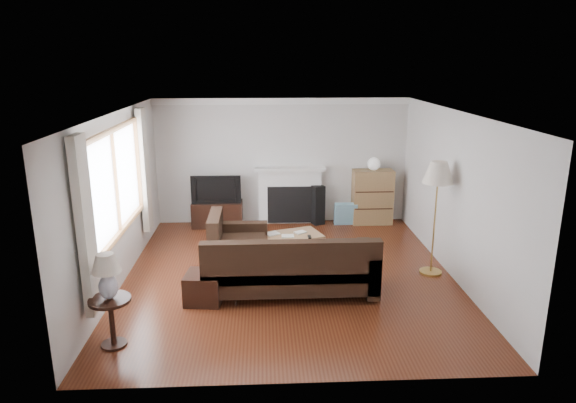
{
  "coord_description": "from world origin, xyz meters",
  "views": [
    {
      "loc": [
        -0.38,
        -7.34,
        3.24
      ],
      "look_at": [
        0.0,
        0.3,
        1.1
      ],
      "focal_mm": 32.0,
      "sensor_mm": 36.0,
      "label": 1
    }
  ],
  "objects_px": {
    "coffee_table": "(287,247)",
    "floor_lamp": "(435,219)",
    "bookshelf": "(372,197)",
    "tv_stand": "(217,214)",
    "side_table": "(112,322)",
    "sectional_sofa": "(290,265)"
  },
  "relations": [
    {
      "from": "coffee_table",
      "to": "side_table",
      "type": "relative_size",
      "value": 1.85
    },
    {
      "from": "bookshelf",
      "to": "floor_lamp",
      "type": "bearing_deg",
      "value": -80.95
    },
    {
      "from": "coffee_table",
      "to": "side_table",
      "type": "distance_m",
      "value": 3.35
    },
    {
      "from": "coffee_table",
      "to": "floor_lamp",
      "type": "height_order",
      "value": "floor_lamp"
    },
    {
      "from": "bookshelf",
      "to": "sectional_sofa",
      "type": "distance_m",
      "value": 3.64
    },
    {
      "from": "tv_stand",
      "to": "bookshelf",
      "type": "relative_size",
      "value": 0.9
    },
    {
      "from": "coffee_table",
      "to": "floor_lamp",
      "type": "relative_size",
      "value": 0.62
    },
    {
      "from": "bookshelf",
      "to": "coffee_table",
      "type": "bearing_deg",
      "value": -133.83
    },
    {
      "from": "tv_stand",
      "to": "bookshelf",
      "type": "bearing_deg",
      "value": 0.61
    },
    {
      "from": "sectional_sofa",
      "to": "floor_lamp",
      "type": "xyz_separation_m",
      "value": [
        2.24,
        0.59,
        0.46
      ]
    },
    {
      "from": "bookshelf",
      "to": "side_table",
      "type": "xyz_separation_m",
      "value": [
        -3.96,
        -4.45,
        -0.25
      ]
    },
    {
      "from": "side_table",
      "to": "floor_lamp",
      "type": "bearing_deg",
      "value": 23.37
    },
    {
      "from": "tv_stand",
      "to": "floor_lamp",
      "type": "xyz_separation_m",
      "value": [
        3.52,
        -2.52,
        0.64
      ]
    },
    {
      "from": "tv_stand",
      "to": "coffee_table",
      "type": "distance_m",
      "value": 2.26
    },
    {
      "from": "tv_stand",
      "to": "sectional_sofa",
      "type": "height_order",
      "value": "sectional_sofa"
    },
    {
      "from": "coffee_table",
      "to": "floor_lamp",
      "type": "bearing_deg",
      "value": -35.82
    },
    {
      "from": "tv_stand",
      "to": "side_table",
      "type": "bearing_deg",
      "value": -100.89
    },
    {
      "from": "bookshelf",
      "to": "floor_lamp",
      "type": "height_order",
      "value": "floor_lamp"
    },
    {
      "from": "coffee_table",
      "to": "bookshelf",
      "type": "bearing_deg",
      "value": 27.39
    },
    {
      "from": "tv_stand",
      "to": "side_table",
      "type": "relative_size",
      "value": 1.66
    },
    {
      "from": "side_table",
      "to": "sectional_sofa",
      "type": "bearing_deg",
      "value": 31.43
    },
    {
      "from": "sectional_sofa",
      "to": "coffee_table",
      "type": "bearing_deg",
      "value": 88.77
    }
  ]
}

